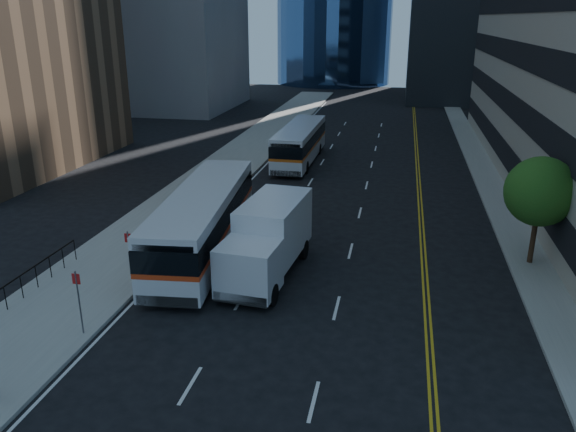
% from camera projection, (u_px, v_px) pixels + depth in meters
% --- Properties ---
extents(ground, '(160.00, 160.00, 0.00)m').
position_uv_depth(ground, '(317.00, 332.00, 20.99)').
color(ground, black).
rests_on(ground, ground).
extents(sidewalk_west, '(5.00, 90.00, 0.15)m').
position_uv_depth(sidewalk_west, '(236.00, 160.00, 46.02)').
color(sidewalk_west, gray).
rests_on(sidewalk_west, ground).
extents(sidewalk_east, '(2.00, 90.00, 0.15)m').
position_uv_depth(sidewalk_east, '(484.00, 172.00, 42.39)').
color(sidewalk_east, gray).
rests_on(sidewalk_east, ground).
extents(street_tree, '(3.20, 3.20, 5.10)m').
position_uv_depth(street_tree, '(540.00, 192.00, 25.49)').
color(street_tree, '#332114').
rests_on(street_tree, sidewalk_east).
extents(bus_front, '(3.93, 12.70, 3.22)m').
position_uv_depth(bus_front, '(204.00, 220.00, 27.47)').
color(bus_front, silver).
rests_on(bus_front, ground).
extents(bus_rear, '(2.54, 11.35, 2.92)m').
position_uv_depth(bus_rear, '(300.00, 143.00, 45.20)').
color(bus_rear, silver).
rests_on(bus_rear, ground).
extents(box_truck, '(2.98, 7.10, 3.31)m').
position_uv_depth(box_truck, '(268.00, 239.00, 25.08)').
color(box_truck, silver).
rests_on(box_truck, ground).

